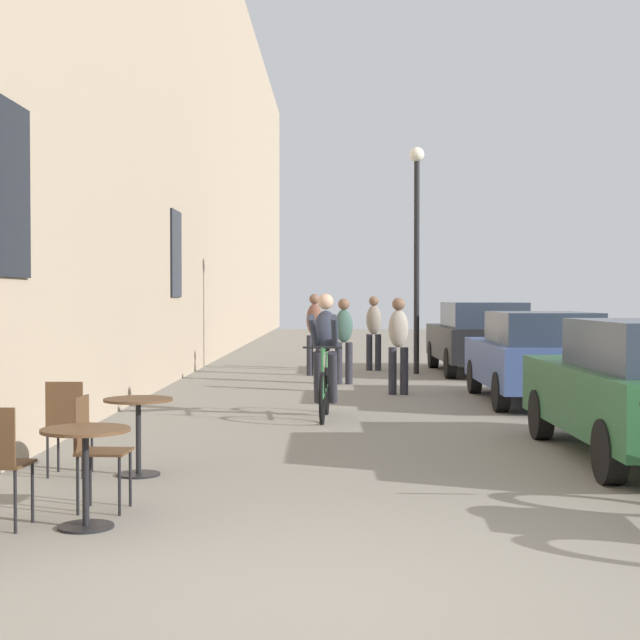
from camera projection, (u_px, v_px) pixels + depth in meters
ground_plane at (344, 597)px, 5.26m from camera, size 88.00×88.00×0.00m
building_facade_left at (167, 84)px, 19.17m from camera, size 0.54×68.00×11.93m
cafe_table_near at (86, 456)px, 6.83m from camera, size 0.64×0.64×0.72m
cafe_chair_near_toward_street at (95, 444)px, 7.38m from camera, size 0.39×0.39×0.89m
cafe_table_mid at (138, 420)px, 8.84m from camera, size 0.64×0.64×0.72m
cafe_chair_mid_toward_street at (68, 421)px, 8.78m from camera, size 0.38×0.38×0.89m
cyclist_on_bicycle at (325, 359)px, 13.09m from camera, size 0.52×1.76×1.74m
pedestrian_near at (398, 340)px, 16.18m from camera, size 0.34×0.25×1.66m
pedestrian_mid at (344, 336)px, 18.11m from camera, size 0.37×0.29×1.64m
pedestrian_far at (314, 329)px, 20.09m from camera, size 0.38×0.30×1.73m
pedestrian_furthest at (374, 329)px, 21.49m from camera, size 0.36×0.27×1.68m
street_lamp at (417, 230)px, 20.51m from camera, size 0.32×0.32×4.90m
parked_car_second at (536, 356)px, 14.92m from camera, size 1.72×4.04×1.43m
parked_car_third at (480, 337)px, 20.68m from camera, size 1.91×4.39×1.55m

